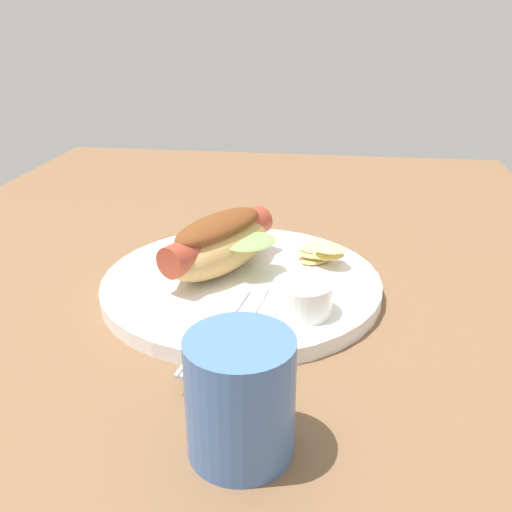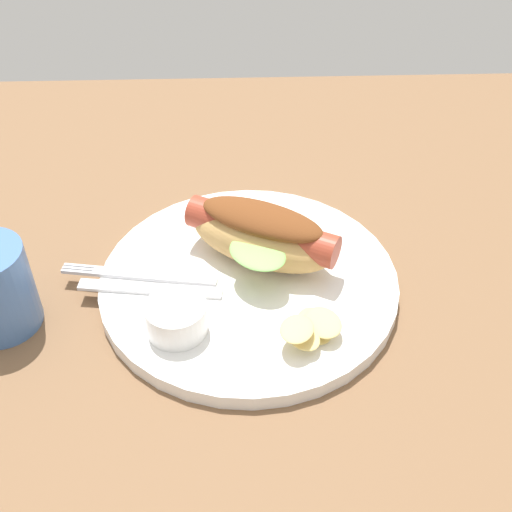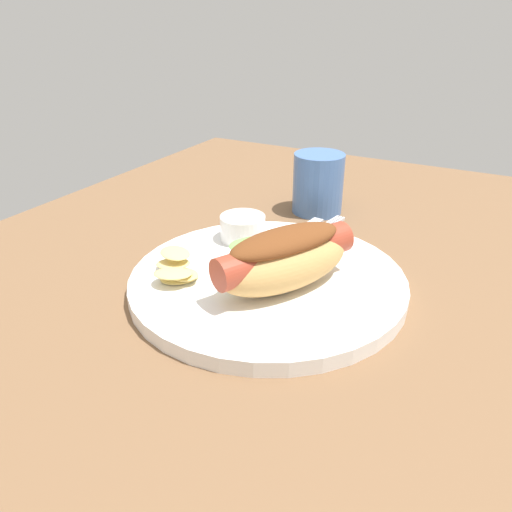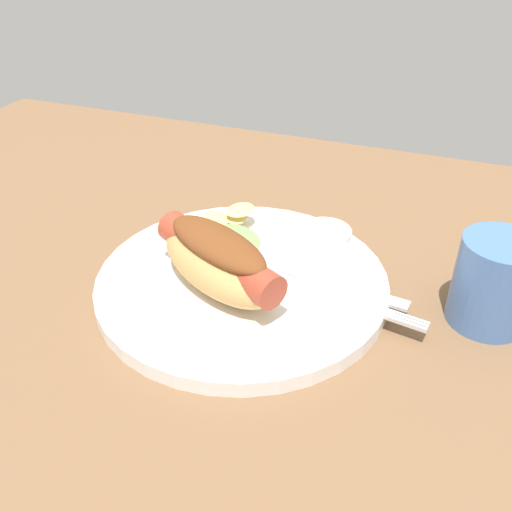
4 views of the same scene
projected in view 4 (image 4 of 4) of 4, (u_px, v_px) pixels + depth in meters
ground_plane at (197, 301)px, 56.97cm from camera, size 120.00×90.00×1.80cm
plate at (242, 282)px, 56.91cm from camera, size 29.68×29.68×1.60cm
hot_dog at (218, 259)px, 53.03cm from camera, size 16.33×13.48×6.29cm
sauce_ramekin at (324, 242)px, 58.98cm from camera, size 5.56×5.56×3.06cm
fork at (343, 299)px, 52.93cm from camera, size 15.72×3.75×0.40cm
knife at (338, 286)px, 54.76cm from camera, size 14.22×3.22×0.36cm
chips_pile at (227, 220)px, 63.73cm from camera, size 6.85×6.24×2.50cm
drinking_cup at (494, 282)px, 50.85cm from camera, size 7.34×7.34×8.74cm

